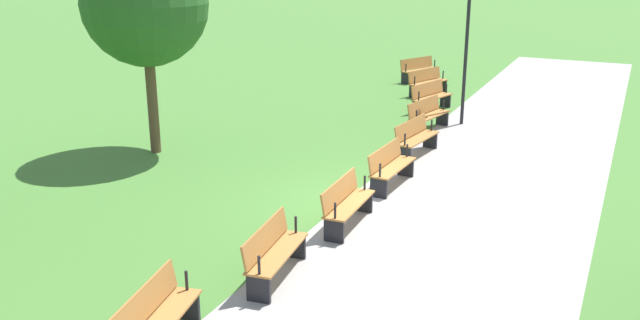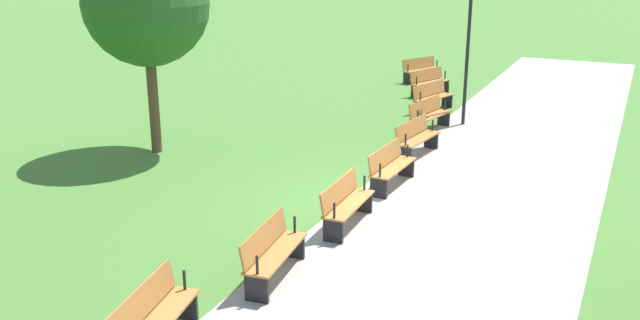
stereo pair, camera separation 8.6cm
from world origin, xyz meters
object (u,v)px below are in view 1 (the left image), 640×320
bench_2 (430,96)px  lamp_post (468,22)px  bench_6 (346,202)px  tree_2 (145,4)px  bench_0 (419,69)px  bench_7 (274,251)px  bench_3 (427,114)px  bench_4 (415,137)px  bench_8 (156,318)px  bench_5 (390,166)px  bench_1 (427,81)px

bench_2 → lamp_post: (1.20, 1.32, 2.49)m
bench_6 → tree_2: 7.45m
bench_0 → bench_7: bearing=36.3°
bench_0 → tree_2: bearing=11.3°
bench_3 → bench_4: bearing=21.8°
bench_3 → bench_6: (7.30, 0.62, 0.00)m
bench_2 → bench_8: (14.52, 0.61, 0.00)m
tree_2 → bench_4: bearing=112.9°
lamp_post → bench_6: bearing=-0.6°
bench_8 → lamp_post: 13.57m
tree_2 → lamp_post: bearing=133.9°
bench_3 → bench_5: 4.89m
bench_0 → bench_1: (2.23, 1.00, 0.00)m
bench_7 → bench_3: bearing=175.1°
bench_7 → bench_0: bearing=-177.6°
bench_7 → lamp_post: 11.19m
bench_2 → tree_2: size_ratio=0.34×
bench_3 → lamp_post: (-1.17, 0.71, 2.49)m
bench_1 → bench_3: same height
bench_8 → bench_3: bearing=167.9°
bench_3 → bench_1: bearing=-151.0°
bench_1 → tree_2: size_ratio=0.33×
bench_4 → tree_2: 7.36m
bench_4 → bench_6: (4.89, 0.21, 0.00)m
bench_1 → bench_3: 4.89m
bench_3 → bench_4: (2.41, 0.41, 0.00)m
bench_4 → bench_7: (7.32, -0.00, 0.00)m
bench_0 → bench_8: same height
bench_5 → bench_6: 2.45m
bench_0 → bench_4: bearing=43.5°
bench_5 → bench_6: size_ratio=1.00×
bench_6 → bench_8: bearing=-9.7°
bench_0 → bench_3: (6.91, 2.42, 0.00)m
bench_0 → bench_5: same height
bench_4 → bench_8: 9.75m
bench_2 → bench_7: bearing=21.8°
bench_6 → bench_3: bearing=-177.6°
bench_0 → bench_5: (11.76, 3.04, 0.00)m
tree_2 → bench_1: bearing=156.2°
bench_3 → tree_2: size_ratio=0.33×
bench_7 → lamp_post: (-10.90, 0.30, 2.49)m
bench_1 → bench_4: 7.32m
bench_3 → tree_2: (4.98, -5.67, 3.25)m
bench_1 → bench_2: bearing=41.1°
bench_1 → bench_5: 9.74m
bench_1 → bench_3: size_ratio=1.00×
bench_1 → bench_4: (7.09, 1.83, 0.00)m
lamp_post → bench_1: bearing=-148.8°
bench_2 → bench_8: size_ratio=1.00×
bench_3 → bench_8: (12.15, -0.00, 0.00)m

